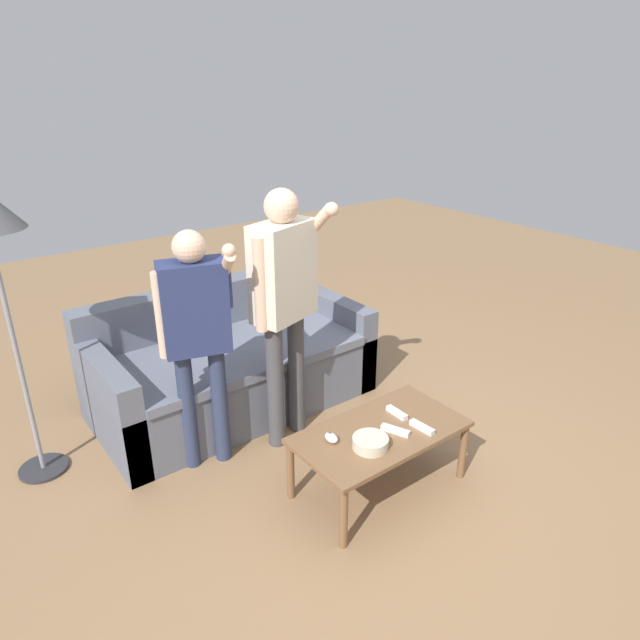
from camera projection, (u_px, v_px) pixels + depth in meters
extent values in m
plane|color=#93704C|center=(381.00, 491.00, 3.26)|extent=(12.00, 12.00, 0.00)
cube|color=slate|center=(233.00, 377.00, 4.06)|extent=(1.88, 0.95, 0.42)
cube|color=slate|center=(237.00, 351.00, 3.90)|extent=(1.60, 0.83, 0.06)
cube|color=slate|center=(204.00, 309.00, 4.18)|extent=(1.88, 0.18, 0.38)
cube|color=slate|center=(108.00, 404.00, 3.53)|extent=(0.14, 0.95, 0.63)
cube|color=slate|center=(330.00, 333.00, 4.50)|extent=(0.14, 0.95, 0.63)
cube|color=brown|center=(380.00, 432.00, 3.16)|extent=(0.96, 0.53, 0.03)
cylinder|color=brown|center=(343.00, 518.00, 2.81)|extent=(0.04, 0.04, 0.36)
cylinder|color=brown|center=(463.00, 451.00, 3.31)|extent=(0.04, 0.04, 0.36)
cylinder|color=brown|center=(290.00, 471.00, 3.15)|extent=(0.04, 0.04, 0.36)
cylinder|color=brown|center=(406.00, 416.00, 3.65)|extent=(0.04, 0.04, 0.36)
cylinder|color=beige|center=(370.00, 443.00, 2.99)|extent=(0.19, 0.19, 0.06)
ellipsoid|color=white|center=(331.00, 438.00, 3.04)|extent=(0.06, 0.09, 0.05)
cylinder|color=#4C4C51|center=(330.00, 432.00, 3.04)|extent=(0.02, 0.02, 0.01)
cylinder|color=#2D2D33|center=(44.00, 468.00, 3.44)|extent=(0.28, 0.28, 0.02)
cylinder|color=gray|center=(18.00, 359.00, 3.14)|extent=(0.03, 0.03, 1.46)
cylinder|color=#2D3856|center=(188.00, 410.00, 3.34)|extent=(0.09, 0.09, 0.76)
cylinder|color=#2D3856|center=(220.00, 405.00, 3.40)|extent=(0.09, 0.09, 0.76)
cube|color=navy|center=(195.00, 307.00, 3.12)|extent=(0.40, 0.29, 0.52)
sphere|color=beige|center=(189.00, 247.00, 2.98)|extent=(0.18, 0.18, 0.18)
cylinder|color=beige|center=(161.00, 316.00, 3.07)|extent=(0.07, 0.07, 0.49)
cylinder|color=navy|center=(226.00, 286.00, 3.14)|extent=(0.07, 0.07, 0.25)
cylinder|color=beige|center=(227.00, 265.00, 3.01)|extent=(0.13, 0.24, 0.20)
sphere|color=beige|center=(229.00, 251.00, 2.91)|extent=(0.07, 0.07, 0.07)
cylinder|color=#47474C|center=(275.00, 386.00, 3.52)|extent=(0.11, 0.11, 0.84)
cylinder|color=#47474C|center=(296.00, 372.00, 3.68)|extent=(0.11, 0.11, 0.84)
cube|color=beige|center=(283.00, 271.00, 3.32)|extent=(0.45, 0.32, 0.58)
sphere|color=beige|center=(281.00, 206.00, 3.17)|extent=(0.20, 0.20, 0.20)
cylinder|color=beige|center=(261.00, 285.00, 3.18)|extent=(0.07, 0.07, 0.55)
cylinder|color=beige|center=(304.00, 245.00, 3.43)|extent=(0.07, 0.07, 0.27)
cylinder|color=beige|center=(317.00, 223.00, 3.31)|extent=(0.13, 0.24, 0.25)
sphere|color=beige|center=(332.00, 209.00, 3.22)|extent=(0.08, 0.08, 0.08)
cube|color=white|center=(422.00, 427.00, 3.15)|extent=(0.05, 0.16, 0.03)
cylinder|color=silver|center=(418.00, 423.00, 3.16)|extent=(0.01, 0.01, 0.00)
cube|color=silver|center=(429.00, 428.00, 3.11)|extent=(0.02, 0.02, 0.00)
cube|color=white|center=(395.00, 430.00, 3.12)|extent=(0.10, 0.16, 0.03)
cylinder|color=silver|center=(391.00, 426.00, 3.13)|extent=(0.01, 0.01, 0.00)
cube|color=silver|center=(404.00, 430.00, 3.09)|extent=(0.02, 0.02, 0.00)
cube|color=white|center=(397.00, 413.00, 3.28)|extent=(0.04, 0.15, 0.03)
cylinder|color=silver|center=(394.00, 408.00, 3.30)|extent=(0.01, 0.01, 0.00)
cube|color=silver|center=(402.00, 414.00, 3.25)|extent=(0.02, 0.02, 0.00)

